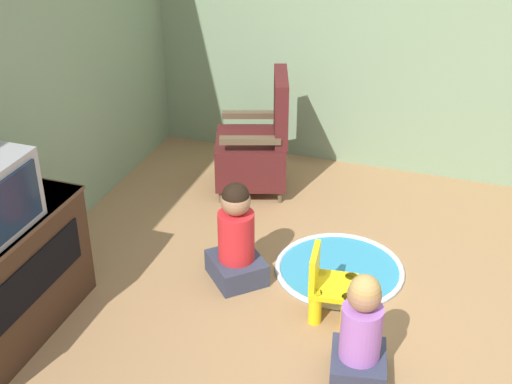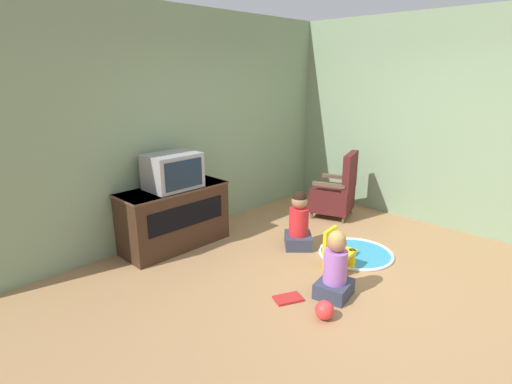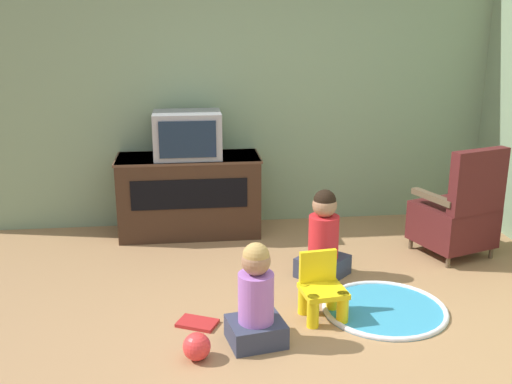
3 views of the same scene
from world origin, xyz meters
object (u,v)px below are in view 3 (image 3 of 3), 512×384
at_px(television, 187,135).
at_px(child_watching_center, 256,300).
at_px(black_armchair, 457,215).
at_px(book, 197,323).
at_px(child_watching_left, 323,239).
at_px(yellow_kid_chair, 322,293).
at_px(toy_ball, 197,347).
at_px(tv_cabinet, 189,194).

relative_size(television, child_watching_center, 0.90).
distance_m(black_armchair, book, 2.48).
bearing_deg(television, child_watching_left, -46.26).
xyz_separation_m(yellow_kid_chair, book, (-0.86, -0.02, -0.17)).
height_order(television, child_watching_center, television).
xyz_separation_m(black_armchair, child_watching_left, (-1.24, -0.28, -0.06)).
bearing_deg(television, toy_ball, -89.74).
bearing_deg(yellow_kid_chair, child_watching_center, -156.79).
relative_size(child_watching_center, book, 2.21).
xyz_separation_m(child_watching_center, book, (-0.37, 0.27, -0.28)).
bearing_deg(yellow_kid_chair, child_watching_left, 69.53).
bearing_deg(book, child_watching_center, 169.41).
bearing_deg(television, yellow_kid_chair, -63.40).
height_order(black_armchair, child_watching_center, black_armchair).
height_order(black_armchair, child_watching_left, black_armchair).
xyz_separation_m(television, yellow_kid_chair, (0.88, -1.76, -0.78)).
relative_size(tv_cabinet, black_armchair, 1.36).
xyz_separation_m(black_armchair, yellow_kid_chair, (-1.40, -0.95, -0.19)).
distance_m(tv_cabinet, toy_ball, 2.25).
bearing_deg(tv_cabinet, child_watching_center, -79.35).
bearing_deg(child_watching_left, yellow_kid_chair, -147.02).
bearing_deg(book, television, -63.74).
bearing_deg(book, yellow_kid_chair, -153.24).
xyz_separation_m(yellow_kid_chair, toy_ball, (-0.87, -0.44, -0.09)).
bearing_deg(child_watching_center, child_watching_left, 45.02).
height_order(black_armchair, toy_ball, black_armchair).
bearing_deg(child_watching_center, tv_cabinet, 89.89).
height_order(black_armchair, yellow_kid_chair, black_armchair).
bearing_deg(toy_ball, yellow_kid_chair, 26.85).
relative_size(tv_cabinet, child_watching_center, 1.96).
relative_size(tv_cabinet, yellow_kid_chair, 2.96).
relative_size(tv_cabinet, child_watching_left, 1.85).
relative_size(child_watching_left, child_watching_center, 1.06).
relative_size(television, yellow_kid_chair, 1.36).
height_order(yellow_kid_chair, child_watching_center, child_watching_center).
relative_size(child_watching_left, toy_ball, 4.19).
height_order(television, yellow_kid_chair, television).
distance_m(child_watching_center, book, 0.54).
xyz_separation_m(black_armchair, child_watching_center, (-1.89, -1.24, -0.07)).
height_order(black_armchair, book, black_armchair).
relative_size(television, child_watching_left, 0.85).
distance_m(child_watching_left, book, 1.27).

